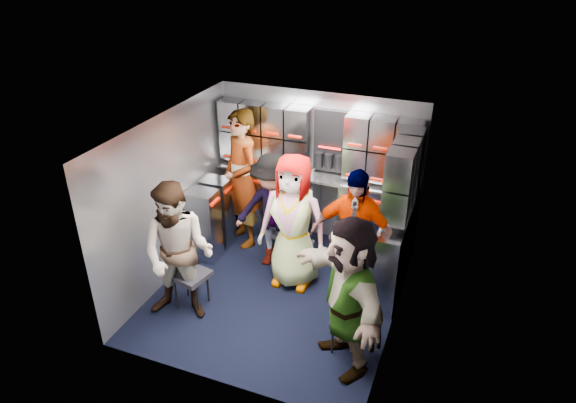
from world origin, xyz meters
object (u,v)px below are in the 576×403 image
(attendant_arc_a, at_px, (178,254))
(attendant_arc_b, at_px, (273,212))
(jump_seat_near_left, at_px, (191,277))
(attendant_arc_e, at_px, (348,295))
(jump_seat_mid_left, at_px, (279,232))
(attendant_arc_d, at_px, (353,238))
(attendant_arc_c, at_px, (293,222))
(jump_seat_center, at_px, (298,248))
(attendant_standing, at_px, (241,179))
(jump_seat_near_right, at_px, (350,318))
(jump_seat_mid_right, at_px, (355,263))

(attendant_arc_a, relative_size, attendant_arc_b, 1.07)
(jump_seat_near_left, relative_size, attendant_arc_e, 0.27)
(jump_seat_mid_left, distance_m, attendant_arc_d, 1.33)
(jump_seat_mid_left, relative_size, attendant_arc_e, 0.27)
(attendant_arc_b, height_order, attendant_arc_c, attendant_arc_c)
(jump_seat_near_left, bearing_deg, jump_seat_center, 48.08)
(jump_seat_center, bearing_deg, jump_seat_mid_left, 143.97)
(jump_seat_near_left, xyz_separation_m, attendant_standing, (-0.05, 1.49, 0.56))
(attendant_arc_a, distance_m, attendant_arc_e, 1.90)
(jump_seat_mid_left, height_order, jump_seat_near_right, jump_seat_near_right)
(jump_seat_mid_right, relative_size, attendant_arc_a, 0.26)
(attendant_arc_e, bearing_deg, jump_seat_near_right, 138.06)
(attendant_standing, distance_m, attendant_arc_d, 1.88)
(jump_seat_center, distance_m, jump_seat_near_right, 1.45)
(jump_seat_near_left, xyz_separation_m, attendant_arc_d, (1.68, 0.77, 0.45))
(jump_seat_near_right, relative_size, attendant_arc_e, 0.27)
(attendant_arc_a, bearing_deg, attendant_arc_c, 37.29)
(jump_seat_mid_left, distance_m, attendant_arc_a, 1.65)
(jump_seat_near_left, height_order, jump_seat_mid_right, jump_seat_near_left)
(jump_seat_mid_left, relative_size, jump_seat_mid_right, 1.02)
(jump_seat_near_right, distance_m, attendant_standing, 2.54)
(jump_seat_near_right, bearing_deg, jump_seat_mid_left, 134.72)
(attendant_standing, bearing_deg, attendant_arc_c, 4.41)
(jump_seat_near_left, xyz_separation_m, attendant_arc_c, (0.93, 0.86, 0.45))
(jump_seat_near_right, distance_m, attendant_arc_d, 0.95)
(jump_seat_mid_left, relative_size, jump_seat_near_right, 0.97)
(jump_seat_center, height_order, attendant_arc_e, attendant_arc_e)
(jump_seat_near_left, bearing_deg, attendant_arc_c, 42.63)
(attendant_arc_b, xyz_separation_m, attendant_arc_c, (0.37, -0.27, 0.08))
(jump_seat_near_right, relative_size, attendant_arc_a, 0.28)
(jump_seat_mid_right, height_order, attendant_arc_a, attendant_arc_a)
(attendant_arc_a, bearing_deg, jump_seat_mid_right, 23.15)
(attendant_arc_e, bearing_deg, jump_seat_center, 175.51)
(attendant_arc_c, xyz_separation_m, attendant_arc_e, (0.96, -1.08, -0.02))
(jump_seat_center, xyz_separation_m, attendant_arc_c, (-0.00, -0.18, 0.48))
(attendant_standing, distance_m, attendant_arc_b, 0.73)
(attendant_arc_c, bearing_deg, attendant_arc_d, -7.24)
(jump_seat_near_left, height_order, attendant_arc_c, attendant_arc_c)
(jump_seat_center, relative_size, attendant_arc_c, 0.25)
(jump_seat_near_right, bearing_deg, attendant_arc_a, -175.78)
(jump_seat_center, bearing_deg, jump_seat_near_left, -131.92)
(jump_seat_center, relative_size, attendant_arc_b, 0.27)
(attendant_arc_e, bearing_deg, attendant_standing, -173.34)
(jump_seat_mid_left, distance_m, attendant_arc_e, 2.08)
(attendant_arc_b, bearing_deg, jump_seat_near_right, -42.27)
(attendant_arc_c, height_order, attendant_arc_d, attendant_arc_c)
(jump_seat_near_left, relative_size, jump_seat_mid_right, 1.03)
(attendant_arc_e, bearing_deg, attendant_arc_a, -133.15)
(attendant_standing, distance_m, attendant_arc_c, 1.17)
(attendant_arc_c, bearing_deg, jump_seat_near_left, -138.20)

